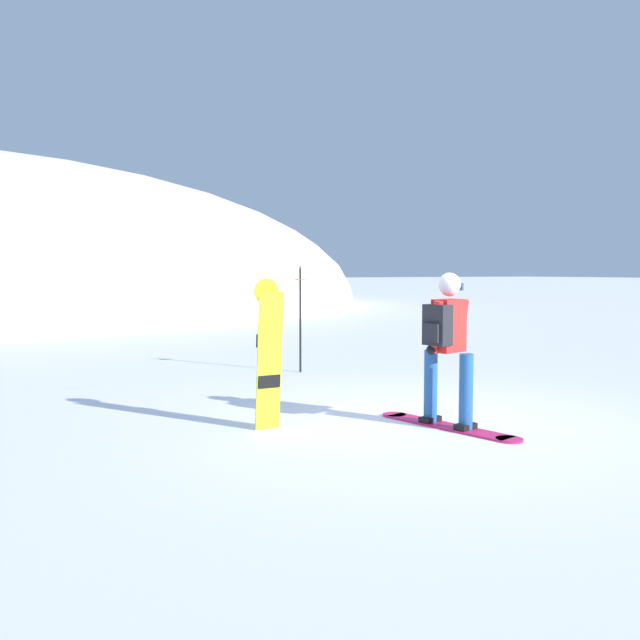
# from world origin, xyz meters

# --- Properties ---
(ground_plane) EXTENTS (300.00, 300.00, 0.00)m
(ground_plane) POSITION_xyz_m (0.00, 0.00, 0.00)
(ground_plane) COLOR white
(snowboarder_main) EXTENTS (0.69, 1.79, 1.71)m
(snowboarder_main) POSITION_xyz_m (0.04, -0.41, 0.92)
(snowboarder_main) COLOR #D11E5B
(snowboarder_main) RESTS_ON ground
(spare_snowboard) EXTENTS (0.28, 0.18, 1.65)m
(spare_snowboard) POSITION_xyz_m (-1.73, 0.40, 0.84)
(spare_snowboard) COLOR yellow
(spare_snowboard) RESTS_ON ground
(piste_marker_near) EXTENTS (0.20, 0.20, 1.85)m
(piste_marker_near) POSITION_xyz_m (0.36, 3.98, 1.06)
(piste_marker_near) COLOR black
(piste_marker_near) RESTS_ON ground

